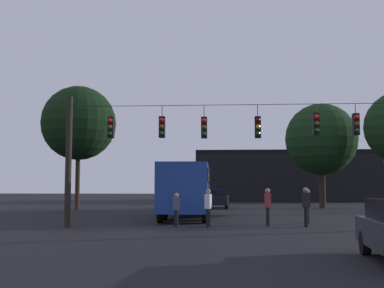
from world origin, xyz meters
TOP-DOWN VIEW (x-y plane):
  - ground_plane at (0.00, 24.50)m, footprint 168.00×168.00m
  - overhead_signal_span at (-0.04, 16.39)m, footprint 15.36×0.44m
  - city_bus at (-2.65, 23.32)m, footprint 2.70×11.04m
  - car_far_left at (-1.05, 35.04)m, footprint 1.98×4.40m
  - pedestrian_crossing_left at (3.60, 19.29)m, footprint 0.29×0.39m
  - pedestrian_crossing_center at (-2.68, 16.80)m, footprint 0.35×0.42m
  - pedestrian_crossing_right at (3.16, 17.30)m, footprint 0.26×0.37m
  - pedestrian_near_bus at (-1.24, 16.52)m, footprint 0.32×0.41m
  - pedestrian_trailing at (1.48, 17.66)m, footprint 0.27×0.38m
  - corner_building at (6.95, 56.08)m, footprint 21.29×12.02m
  - tree_left_silhouette at (-12.01, 32.19)m, footprint 5.89×5.89m
  - tree_right_far at (7.63, 35.38)m, footprint 5.96×5.96m

SIDE VIEW (x-z plane):
  - ground_plane at x=0.00m, z-range 0.00..0.00m
  - car_far_left at x=-1.05m, z-range 0.04..1.56m
  - pedestrian_crossing_center at x=-2.68m, z-range 0.09..1.61m
  - pedestrian_crossing_left at x=3.60m, z-range 0.11..1.77m
  - pedestrian_near_bus at x=-1.24m, z-range 0.11..1.82m
  - pedestrian_trailing at x=1.48m, z-range 0.12..1.85m
  - pedestrian_crossing_right at x=3.16m, z-range 0.12..1.89m
  - city_bus at x=-2.65m, z-range 0.37..3.37m
  - corner_building at x=6.95m, z-range 0.00..6.00m
  - overhead_signal_span at x=-0.04m, z-range 0.63..6.52m
  - tree_right_far at x=7.63m, z-range 1.36..10.08m
  - tree_left_silhouette at x=-12.01m, z-range 1.93..11.70m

